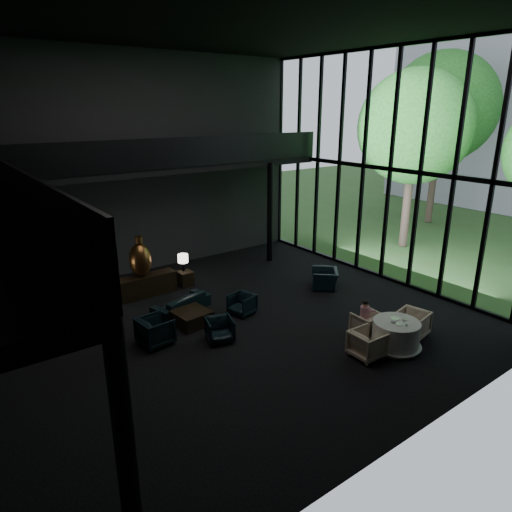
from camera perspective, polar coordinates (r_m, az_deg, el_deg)
floor at (r=13.34m, az=-3.92°, el=-8.91°), size 14.00×12.00×0.02m
ceiling at (r=12.04m, az=-4.83°, el=27.37°), size 14.00×12.00×0.02m
wall_back at (r=17.37m, az=-15.23°, el=10.72°), size 14.00×0.04×8.00m
wall_front at (r=7.80m, az=20.11°, el=1.73°), size 14.00×0.04×8.00m
curtain_wall at (r=16.79m, az=16.44°, el=10.39°), size 0.20×12.00×8.00m
mezzanine_back at (r=16.87m, az=-10.73°, el=10.83°), size 12.00×2.00×0.25m
railing_left at (r=10.23m, az=-28.96°, el=7.72°), size 0.06×12.00×1.00m
railing_back at (r=15.92m, az=-9.22°, el=12.67°), size 12.00×0.06×1.00m
column_sw at (r=6.09m, az=-15.76°, el=-24.43°), size 0.24×0.24×4.00m
column_ne at (r=18.38m, az=1.76°, el=5.39°), size 0.24×0.24×4.00m
tree_near at (r=21.14m, az=19.24°, el=14.95°), size 4.80×4.80×7.65m
tree_far at (r=26.40m, az=22.18°, el=16.73°), size 5.60×5.60×8.80m
console at (r=15.70m, az=-13.98°, el=-3.69°), size 2.27×0.52×0.72m
bronze_urn at (r=15.40m, az=-14.27°, el=-0.41°), size 0.73×0.73×1.36m
side_table_left at (r=15.23m, az=-19.42°, el=-5.38°), size 0.45×0.45×0.50m
table_lamp_left at (r=14.96m, az=-19.72°, el=-2.74°), size 0.42×0.42×0.70m
side_table_right at (r=16.37m, az=-8.83°, el=-2.81°), size 0.48×0.48×0.53m
table_lamp_right at (r=16.22m, az=-9.12°, el=-0.39°), size 0.37×0.37×0.61m
sofa at (r=14.33m, az=-9.33°, el=-5.64°), size 1.80×0.93×0.68m
lounge_armchair_west at (r=12.55m, az=-12.49°, el=-8.83°), size 0.91×0.96×0.91m
lounge_armchair_east at (r=14.01m, az=-1.75°, el=-6.03°), size 0.72×0.75×0.64m
lounge_armchair_south at (r=12.51m, az=-4.55°, el=-9.16°), size 0.80×0.77×0.66m
window_armchair at (r=16.14m, az=8.63°, el=-2.56°), size 1.07×1.10×0.81m
coffee_table at (r=13.53m, az=-8.05°, el=-7.65°), size 1.03×1.03×0.42m
dining_table at (r=12.69m, az=17.03°, el=-9.58°), size 1.38×1.38×0.75m
dining_chair_north at (r=13.12m, az=13.73°, el=-8.19°), size 0.72×0.67×0.71m
dining_chair_east at (r=13.40m, az=18.97°, el=-7.81°), size 0.90×0.94×0.83m
dining_chair_west at (r=12.04m, az=13.75°, el=-10.48°), size 0.75×0.79×0.79m
child at (r=13.03m, az=13.47°, el=-6.55°), size 0.26×0.26×0.56m
plate_a at (r=12.37m, az=17.50°, el=-8.13°), size 0.24×0.24×0.01m
plate_b at (r=12.66m, az=17.00°, el=-7.45°), size 0.27×0.27×0.02m
saucer at (r=12.69m, az=18.19°, el=-7.52°), size 0.15×0.15×0.01m
coffee_cup at (r=12.58m, az=17.99°, el=-7.56°), size 0.08×0.08×0.06m
cereal_bowl at (r=12.42m, az=16.79°, el=-7.81°), size 0.15×0.15×0.07m
cream_pot at (r=12.33m, az=18.31°, el=-8.16°), size 0.07×0.07×0.08m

